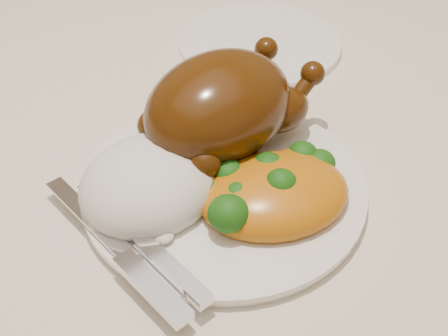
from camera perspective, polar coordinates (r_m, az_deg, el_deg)
dining_table at (r=0.72m, az=-10.99°, el=-3.40°), size 1.60×0.90×0.76m
tablecloth at (r=0.67m, az=-11.78°, el=1.01°), size 1.73×1.03×0.18m
dinner_plate at (r=0.57m, az=-0.00°, el=-1.90°), size 0.30×0.30×0.01m
side_plate at (r=0.78m, az=3.30°, el=11.33°), size 0.26×0.26×0.01m
roast_chicken at (r=0.58m, az=-0.15°, el=5.75°), size 0.19×0.13×0.10m
rice_mound at (r=0.55m, az=-6.85°, el=-1.50°), size 0.14×0.13×0.07m
mac_and_cheese at (r=0.55m, az=4.57°, el=-1.97°), size 0.16×0.15×0.05m
cutlery at (r=0.51m, az=-7.58°, el=-8.06°), size 0.04×0.20×0.01m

